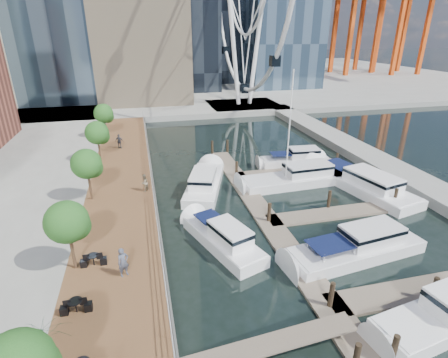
% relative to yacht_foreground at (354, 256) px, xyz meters
% --- Properties ---
extents(ground, '(520.00, 520.00, 0.00)m').
position_rel_yacht_foreground_xyz_m(ground, '(-7.30, -2.16, 0.00)').
color(ground, black).
rests_on(ground, ground).
extents(boardwalk, '(6.00, 60.00, 1.00)m').
position_rel_yacht_foreground_xyz_m(boardwalk, '(-16.30, 12.84, 0.50)').
color(boardwalk, brown).
rests_on(boardwalk, ground).
extents(seawall, '(0.25, 60.00, 1.00)m').
position_rel_yacht_foreground_xyz_m(seawall, '(-13.30, 12.84, 0.50)').
color(seawall, '#595954').
rests_on(seawall, ground).
extents(land_far, '(200.00, 114.00, 1.00)m').
position_rel_yacht_foreground_xyz_m(land_far, '(-7.30, 99.84, 0.50)').
color(land_far, gray).
rests_on(land_far, ground).
extents(breakwater, '(4.00, 60.00, 1.00)m').
position_rel_yacht_foreground_xyz_m(breakwater, '(12.70, 17.84, 0.50)').
color(breakwater, gray).
rests_on(breakwater, ground).
extents(pier, '(14.00, 12.00, 1.00)m').
position_rel_yacht_foreground_xyz_m(pier, '(6.70, 49.84, 0.50)').
color(pier, gray).
rests_on(pier, ground).
extents(railing, '(0.10, 60.00, 1.05)m').
position_rel_yacht_foreground_xyz_m(railing, '(-13.40, 12.84, 1.52)').
color(railing, white).
rests_on(railing, boardwalk).
extents(floating_docks, '(16.00, 34.00, 2.60)m').
position_rel_yacht_foreground_xyz_m(floating_docks, '(0.67, 7.82, 0.49)').
color(floating_docks, '#6D6051').
rests_on(floating_docks, ground).
extents(port_cranes, '(40.00, 52.00, 38.00)m').
position_rel_yacht_foreground_xyz_m(port_cranes, '(60.37, 93.51, 20.00)').
color(port_cranes, '#D84C14').
rests_on(port_cranes, ground).
extents(street_trees, '(2.60, 42.60, 4.60)m').
position_rel_yacht_foreground_xyz_m(street_trees, '(-18.70, 11.84, 4.29)').
color(street_trees, '#3F2B1C').
rests_on(street_trees, ground).
extents(cafe_tables, '(2.50, 13.70, 0.74)m').
position_rel_yacht_foreground_xyz_m(cafe_tables, '(-17.70, -4.16, 1.37)').
color(cafe_tables, black).
rests_on(cafe_tables, ground).
extents(yacht_foreground, '(11.28, 4.31, 2.15)m').
position_rel_yacht_foreground_xyz_m(yacht_foreground, '(0.00, 0.00, 0.00)').
color(yacht_foreground, silver).
rests_on(yacht_foreground, ground).
extents(pedestrian_near, '(0.82, 0.73, 1.89)m').
position_rel_yacht_foreground_xyz_m(pedestrian_near, '(-15.68, 0.35, 1.95)').
color(pedestrian_near, '#454B5D').
rests_on(pedestrian_near, boardwalk).
extents(pedestrian_mid, '(0.98, 1.01, 1.64)m').
position_rel_yacht_foreground_xyz_m(pedestrian_mid, '(-14.08, 12.41, 1.82)').
color(pedestrian_mid, '#85755C').
rests_on(pedestrian_mid, boardwalk).
extents(pedestrian_far, '(1.15, 0.81, 1.82)m').
position_rel_yacht_foreground_xyz_m(pedestrian_far, '(-16.71, 26.12, 1.91)').
color(pedestrian_far, '#31333D').
rests_on(pedestrian_far, boardwalk).
extents(moored_yachts, '(21.69, 28.01, 11.50)m').
position_rel_yacht_foreground_xyz_m(moored_yachts, '(0.64, 10.96, 0.00)').
color(moored_yachts, silver).
rests_on(moored_yachts, ground).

